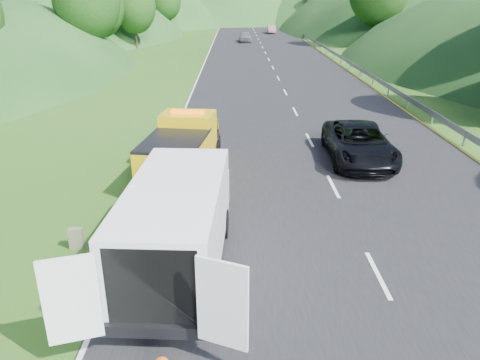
{
  "coord_description": "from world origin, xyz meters",
  "views": [
    {
      "loc": [
        -0.73,
        -12.39,
        6.91
      ],
      "look_at": [
        -0.58,
        1.51,
        1.3
      ],
      "focal_mm": 35.0,
      "sensor_mm": 36.0,
      "label": 1
    }
  ],
  "objects_px": {
    "child": "(195,261)",
    "suitcase": "(76,238)",
    "passing_suv": "(357,160)",
    "tow_truck": "(182,148)",
    "white_van": "(178,221)",
    "woman": "(168,237)"
  },
  "relations": [
    {
      "from": "child",
      "to": "suitcase",
      "type": "relative_size",
      "value": 1.67
    },
    {
      "from": "suitcase",
      "to": "passing_suv",
      "type": "relative_size",
      "value": 0.11
    },
    {
      "from": "tow_truck",
      "to": "passing_suv",
      "type": "xyz_separation_m",
      "value": [
        7.47,
        1.82,
        -1.21
      ]
    },
    {
      "from": "white_van",
      "to": "child",
      "type": "bearing_deg",
      "value": 46.52
    },
    {
      "from": "passing_suv",
      "to": "woman",
      "type": "bearing_deg",
      "value": -134.99
    },
    {
      "from": "white_van",
      "to": "tow_truck",
      "type": "bearing_deg",
      "value": 98.17
    },
    {
      "from": "suitcase",
      "to": "passing_suv",
      "type": "xyz_separation_m",
      "value": [
        9.99,
        7.49,
        -0.31
      ]
    },
    {
      "from": "woman",
      "to": "child",
      "type": "relative_size",
      "value": 1.5
    },
    {
      "from": "tow_truck",
      "to": "suitcase",
      "type": "bearing_deg",
      "value": -105.68
    },
    {
      "from": "suitcase",
      "to": "tow_truck",
      "type": "bearing_deg",
      "value": 66.06
    },
    {
      "from": "tow_truck",
      "to": "passing_suv",
      "type": "height_order",
      "value": "tow_truck"
    },
    {
      "from": "suitcase",
      "to": "white_van",
      "type": "bearing_deg",
      "value": -19.73
    },
    {
      "from": "tow_truck",
      "to": "woman",
      "type": "relative_size",
      "value": 3.81
    },
    {
      "from": "woman",
      "to": "passing_suv",
      "type": "relative_size",
      "value": 0.28
    },
    {
      "from": "woman",
      "to": "child",
      "type": "xyz_separation_m",
      "value": [
        0.93,
        -1.39,
        0.0
      ]
    },
    {
      "from": "white_van",
      "to": "woman",
      "type": "height_order",
      "value": "white_van"
    },
    {
      "from": "tow_truck",
      "to": "white_van",
      "type": "height_order",
      "value": "white_van"
    },
    {
      "from": "white_van",
      "to": "passing_suv",
      "type": "bearing_deg",
      "value": 54.55
    },
    {
      "from": "woman",
      "to": "suitcase",
      "type": "height_order",
      "value": "woman"
    },
    {
      "from": "white_van",
      "to": "suitcase",
      "type": "distance_m",
      "value": 3.48
    },
    {
      "from": "tow_truck",
      "to": "suitcase",
      "type": "height_order",
      "value": "tow_truck"
    },
    {
      "from": "child",
      "to": "passing_suv",
      "type": "relative_size",
      "value": 0.18
    }
  ]
}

